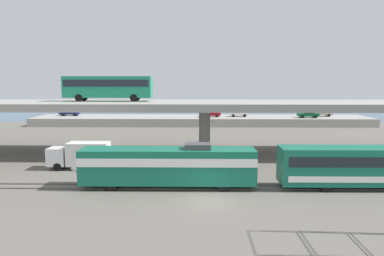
{
  "coord_description": "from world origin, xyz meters",
  "views": [
    {
      "loc": [
        -0.95,
        -29.73,
        9.93
      ],
      "look_at": [
        -1.77,
        24.3,
        3.04
      ],
      "focal_mm": 34.58,
      "sensor_mm": 36.0,
      "label": 1
    }
  ],
  "objects_px": {
    "parked_car_2": "(70,112)",
    "service_truck_west": "(81,155)",
    "parked_car_0": "(239,113)",
    "transit_bus_on_overpass": "(108,86)",
    "train_locomotive": "(159,164)",
    "parked_car_3": "(308,114)",
    "parked_car_4": "(210,114)",
    "parked_car_1": "(322,113)"
  },
  "relations": [
    {
      "from": "parked_car_2",
      "to": "service_truck_west",
      "type": "bearing_deg",
      "value": 110.47
    },
    {
      "from": "parked_car_0",
      "to": "parked_car_2",
      "type": "xyz_separation_m",
      "value": [
        -39.61,
        1.65,
        0.0
      ]
    },
    {
      "from": "transit_bus_on_overpass",
      "to": "train_locomotive",
      "type": "bearing_deg",
      "value": 117.08
    },
    {
      "from": "parked_car_3",
      "to": "parked_car_4",
      "type": "relative_size",
      "value": 1.03
    },
    {
      "from": "parked_car_3",
      "to": "service_truck_west",
      "type": "bearing_deg",
      "value": 47.47
    },
    {
      "from": "transit_bus_on_overpass",
      "to": "parked_car_4",
      "type": "xyz_separation_m",
      "value": [
        15.26,
        33.03,
        -6.66
      ]
    },
    {
      "from": "train_locomotive",
      "to": "transit_bus_on_overpass",
      "type": "xyz_separation_m",
      "value": [
        -8.77,
        17.16,
        7.03
      ]
    },
    {
      "from": "transit_bus_on_overpass",
      "to": "service_truck_west",
      "type": "bearing_deg",
      "value": 84.85
    },
    {
      "from": "train_locomotive",
      "to": "parked_car_0",
      "type": "height_order",
      "value": "train_locomotive"
    },
    {
      "from": "parked_car_0",
      "to": "parked_car_4",
      "type": "distance_m",
      "value": 6.59
    },
    {
      "from": "transit_bus_on_overpass",
      "to": "parked_car_1",
      "type": "bearing_deg",
      "value": -139.77
    },
    {
      "from": "parked_car_0",
      "to": "parked_car_1",
      "type": "xyz_separation_m",
      "value": [
        19.29,
        1.05,
        0.0
      ]
    },
    {
      "from": "service_truck_west",
      "to": "parked_car_0",
      "type": "bearing_deg",
      "value": -117.5
    },
    {
      "from": "transit_bus_on_overpass",
      "to": "parked_car_2",
      "type": "bearing_deg",
      "value": -63.29
    },
    {
      "from": "transit_bus_on_overpass",
      "to": "parked_car_2",
      "type": "xyz_separation_m",
      "value": [
        -17.79,
        35.36,
        -6.66
      ]
    },
    {
      "from": "service_truck_west",
      "to": "parked_car_1",
      "type": "xyz_separation_m",
      "value": [
        41.99,
        44.68,
        0.92
      ]
    },
    {
      "from": "service_truck_west",
      "to": "parked_car_3",
      "type": "distance_m",
      "value": 56.09
    },
    {
      "from": "transit_bus_on_overpass",
      "to": "parked_car_3",
      "type": "distance_m",
      "value": 49.01
    },
    {
      "from": "train_locomotive",
      "to": "transit_bus_on_overpass",
      "type": "height_order",
      "value": "transit_bus_on_overpass"
    },
    {
      "from": "train_locomotive",
      "to": "parked_car_2",
      "type": "bearing_deg",
      "value": -63.17
    },
    {
      "from": "parked_car_0",
      "to": "parked_car_2",
      "type": "relative_size",
      "value": 0.9
    },
    {
      "from": "train_locomotive",
      "to": "parked_car_3",
      "type": "height_order",
      "value": "train_locomotive"
    },
    {
      "from": "parked_car_2",
      "to": "parked_car_4",
      "type": "xyz_separation_m",
      "value": [
        33.05,
        -2.33,
        0.0
      ]
    },
    {
      "from": "parked_car_0",
      "to": "parked_car_3",
      "type": "bearing_deg",
      "value": 171.42
    },
    {
      "from": "service_truck_west",
      "to": "parked_car_0",
      "type": "height_order",
      "value": "parked_car_0"
    },
    {
      "from": "transit_bus_on_overpass",
      "to": "parked_car_1",
      "type": "relative_size",
      "value": 2.72
    },
    {
      "from": "train_locomotive",
      "to": "parked_car_1",
      "type": "relative_size",
      "value": 3.93
    },
    {
      "from": "parked_car_0",
      "to": "parked_car_2",
      "type": "distance_m",
      "value": 39.64
    },
    {
      "from": "parked_car_2",
      "to": "parked_car_3",
      "type": "distance_m",
      "value": 54.95
    },
    {
      "from": "train_locomotive",
      "to": "transit_bus_on_overpass",
      "type": "bearing_deg",
      "value": -62.92
    },
    {
      "from": "train_locomotive",
      "to": "parked_car_3",
      "type": "distance_m",
      "value": 56.2
    },
    {
      "from": "service_truck_west",
      "to": "parked_car_4",
      "type": "relative_size",
      "value": 1.52
    },
    {
      "from": "service_truck_west",
      "to": "parked_car_2",
      "type": "height_order",
      "value": "parked_car_2"
    },
    {
      "from": "transit_bus_on_overpass",
      "to": "parked_car_2",
      "type": "relative_size",
      "value": 2.63
    },
    {
      "from": "parked_car_3",
      "to": "transit_bus_on_overpass",
      "type": "bearing_deg",
      "value": 40.33
    },
    {
      "from": "train_locomotive",
      "to": "parked_car_4",
      "type": "relative_size",
      "value": 3.87
    },
    {
      "from": "train_locomotive",
      "to": "service_truck_west",
      "type": "distance_m",
      "value": 12.1
    },
    {
      "from": "parked_car_2",
      "to": "train_locomotive",
      "type": "bearing_deg",
      "value": 116.83
    },
    {
      "from": "parked_car_4",
      "to": "transit_bus_on_overpass",
      "type": "bearing_deg",
      "value": -114.8
    },
    {
      "from": "transit_bus_on_overpass",
      "to": "parked_car_2",
      "type": "height_order",
      "value": "transit_bus_on_overpass"
    },
    {
      "from": "train_locomotive",
      "to": "parked_car_2",
      "type": "height_order",
      "value": "train_locomotive"
    },
    {
      "from": "parked_car_2",
      "to": "parked_car_0",
      "type": "bearing_deg",
      "value": 177.62
    }
  ]
}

